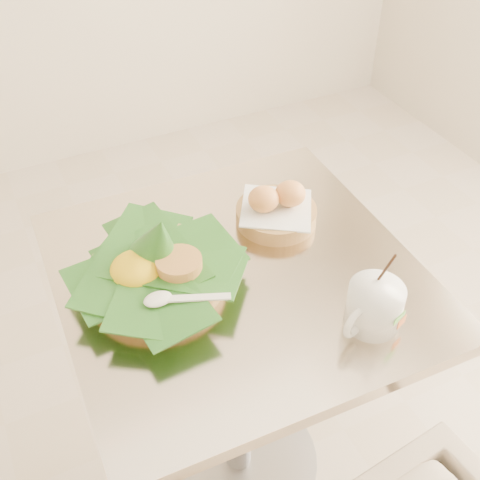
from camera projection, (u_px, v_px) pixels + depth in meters
name	position (u px, v px, depth m)	size (l,w,h in m)	color
cafe_table	(238.00, 342.00, 1.35)	(0.72, 0.72, 0.75)	gray
rice_basket	(156.00, 266.00, 1.15)	(0.33, 0.33, 0.17)	tan
bread_basket	(276.00, 209.00, 1.30)	(0.21, 0.21, 0.09)	tan
coffee_mug	(373.00, 306.00, 1.07)	(0.14, 0.10, 0.17)	white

